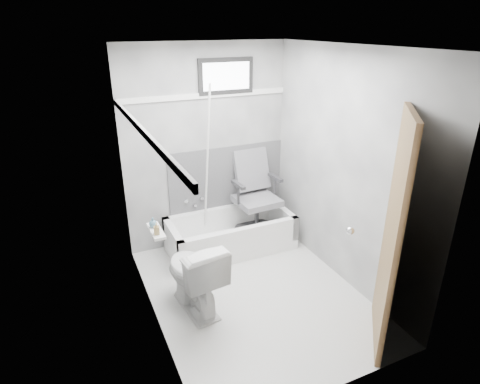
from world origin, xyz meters
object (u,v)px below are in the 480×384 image
bathtub (231,233)px  soap_bottle_a (157,228)px  door (446,247)px  office_chair (257,195)px  soap_bottle_b (153,222)px  toilet (194,275)px

bathtub → soap_bottle_a: (-1.08, -0.94, 0.76)m
bathtub → door: 2.49m
office_chair → door: size_ratio=0.51×
bathtub → soap_bottle_b: 1.54m
soap_bottle_a → toilet: bearing=9.3°
door → soap_bottle_a: door is taller
toilet → soap_bottle_a: soap_bottle_a is taller
office_chair → door: (0.46, -2.26, 0.37)m
toilet → soap_bottle_b: bearing=-22.2°
toilet → soap_bottle_a: (-0.32, -0.05, 0.59)m
bathtub → soap_bottle_a: soap_bottle_a is taller
door → bathtub: bearing=110.8°
bathtub → soap_bottle_a: size_ratio=14.46×
door → soap_bottle_a: (-1.92, 1.27, -0.03)m
door → soap_bottle_b: door is taller
door → soap_bottle_a: size_ratio=19.28×
bathtub → door: bearing=-69.2°
office_chair → soap_bottle_a: (-1.46, -0.99, 0.34)m
office_chair → soap_bottle_b: office_chair is taller
toilet → soap_bottle_a: bearing=2.4°
soap_bottle_b → soap_bottle_a: bearing=-90.0°
toilet → door: bearing=133.4°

